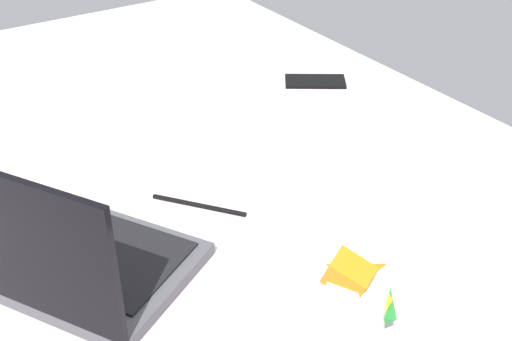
# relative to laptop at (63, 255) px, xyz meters

# --- Properties ---
(bed_mattress) EXTENTS (1.80, 1.40, 0.18)m
(bed_mattress) POSITION_rel_laptop_xyz_m (0.20, -0.22, -0.13)
(bed_mattress) COLOR silver
(bed_mattress) RESTS_ON ground
(laptop) EXTENTS (0.40, 0.36, 0.23)m
(laptop) POSITION_rel_laptop_xyz_m (0.00, 0.00, 0.00)
(laptop) COLOR #4C4C51
(laptop) RESTS_ON bed_mattress
(snack_cup) EXTENTS (0.09, 0.10, 0.14)m
(snack_cup) POSITION_rel_laptop_xyz_m (-0.31, -0.28, 0.02)
(snack_cup) COLOR silver
(snack_cup) RESTS_ON bed_mattress
(cell_phone) EXTENTS (0.13, 0.15, 0.01)m
(cell_phone) POSITION_rel_laptop_xyz_m (0.34, -0.72, -0.04)
(cell_phone) COLOR black
(cell_phone) RESTS_ON bed_mattress
(charger_cable) EXTENTS (0.14, 0.11, 0.01)m
(charger_cable) POSITION_rel_laptop_xyz_m (0.05, -0.25, -0.04)
(charger_cable) COLOR black
(charger_cable) RESTS_ON bed_mattress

